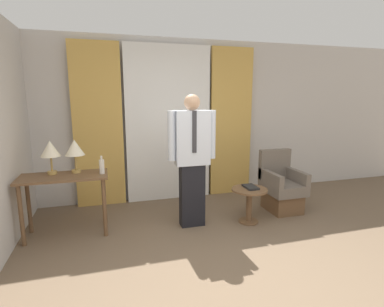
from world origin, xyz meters
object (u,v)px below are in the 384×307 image
at_px(side_table, 249,199).
at_px(armchair, 281,188).
at_px(desk, 64,186).
at_px(table_lamp_right, 75,149).
at_px(bottle_near_edge, 102,166).
at_px(person, 192,156).
at_px(book, 251,187).
at_px(table_lamp_left, 50,150).

bearing_deg(side_table, armchair, 22.77).
relative_size(desk, table_lamp_right, 2.46).
height_order(bottle_near_edge, side_table, bottle_near_edge).
bearing_deg(person, book, -7.96).
bearing_deg(side_table, table_lamp_left, 170.41).
distance_m(bottle_near_edge, person, 1.17).
xyz_separation_m(table_lamp_right, side_table, (2.27, -0.43, -0.76)).
distance_m(table_lamp_left, person, 1.79).
relative_size(person, side_table, 3.60).
xyz_separation_m(bottle_near_edge, person, (1.16, -0.14, 0.09)).
xyz_separation_m(side_table, book, (0.03, 0.03, 0.17)).
bearing_deg(table_lamp_right, side_table, -10.78).
bearing_deg(desk, armchair, -0.53).
bearing_deg(desk, table_lamp_right, 37.27).
height_order(table_lamp_right, side_table, table_lamp_right).
height_order(desk, person, person).
bearing_deg(bottle_near_edge, desk, 174.84).
bearing_deg(bottle_near_edge, book, -7.32).
bearing_deg(bottle_near_edge, person, -6.86).
bearing_deg(person, table_lamp_right, 168.87).
relative_size(table_lamp_right, armchair, 0.46).
relative_size(bottle_near_edge, person, 0.13).
relative_size(person, armchair, 1.92).
bearing_deg(side_table, person, 169.87).
relative_size(bottle_near_edge, armchair, 0.25).
height_order(table_lamp_right, person, person).
distance_m(person, book, 0.95).
height_order(armchair, side_table, armchair).
bearing_deg(person, bottle_near_edge, 173.14).
xyz_separation_m(table_lamp_right, bottle_near_edge, (0.32, -0.15, -0.22)).
distance_m(table_lamp_right, side_table, 2.43).
height_order(table_lamp_right, armchair, table_lamp_right).
xyz_separation_m(person, side_table, (0.79, -0.14, -0.63)).
bearing_deg(table_lamp_left, armchair, -2.43).
bearing_deg(table_lamp_right, desk, -142.73).
bearing_deg(side_table, table_lamp_right, 169.22).
xyz_separation_m(table_lamp_right, book, (2.30, -0.41, -0.59)).
bearing_deg(person, table_lamp_left, 170.65).
height_order(bottle_near_edge, armchair, bottle_near_edge).
bearing_deg(table_lamp_left, book, -8.91).
bearing_deg(table_lamp_left, table_lamp_right, 0.00).
height_order(table_lamp_left, side_table, table_lamp_left).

